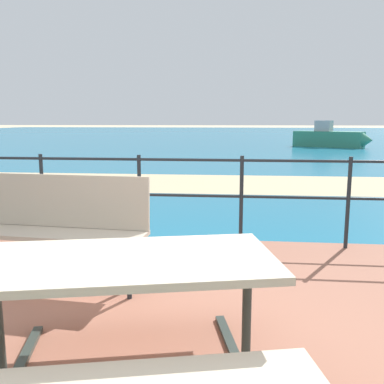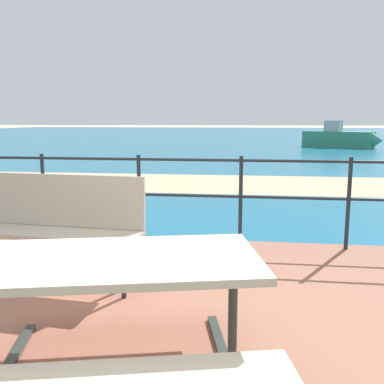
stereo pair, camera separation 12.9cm
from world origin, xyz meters
name	(u,v)px [view 1 (the left image)]	position (x,y,z in m)	size (l,w,h in m)	color
ground_plane	(147,366)	(0.00, 0.00, 0.00)	(240.00, 240.00, 0.00)	beige
patio_paving	(147,362)	(0.00, 0.00, 0.03)	(6.40, 5.20, 0.06)	#935B47
sea_water	(231,135)	(0.00, 40.00, 0.01)	(90.00, 90.00, 0.01)	#196B8E
beach_strip	(213,183)	(0.00, 7.53, 0.01)	(54.00, 2.99, 0.01)	tan
picnic_table	(126,290)	(-0.02, -0.33, 0.63)	(1.80, 1.80, 0.74)	#BCAD93
park_bench	(49,219)	(-1.10, 1.13, 0.63)	(1.80, 0.55, 0.95)	tan
railing_fence	(190,189)	(0.00, 2.42, 0.70)	(5.94, 0.04, 1.03)	#1E2328
boat_near	(331,138)	(5.72, 21.74, 0.50)	(4.09, 2.94, 1.45)	#338466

